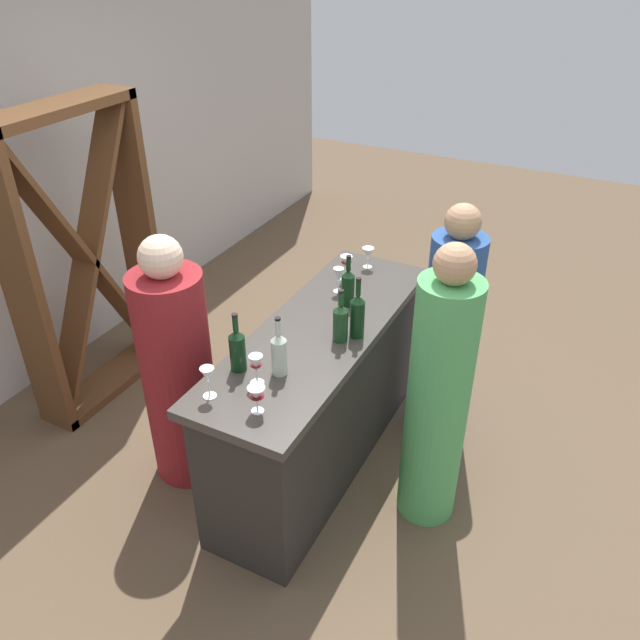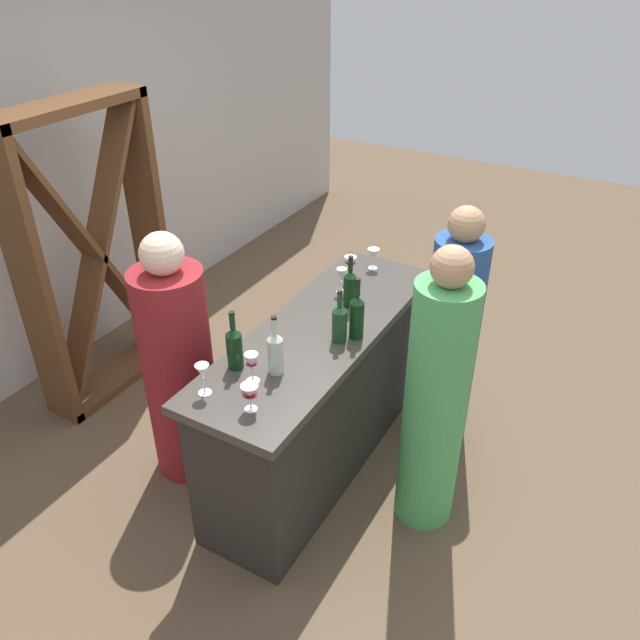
# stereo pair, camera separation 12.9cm
# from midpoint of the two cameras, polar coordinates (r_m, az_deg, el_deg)

# --- Properties ---
(ground_plane) EXTENTS (12.00, 12.00, 0.00)m
(ground_plane) POSITION_cam_midpoint_polar(r_m,az_deg,el_deg) (3.95, -0.95, -12.29)
(ground_plane) COLOR brown
(back_wall) EXTENTS (8.00, 0.10, 2.80)m
(back_wall) POSITION_cam_midpoint_polar(r_m,az_deg,el_deg) (4.54, -27.03, 11.15)
(back_wall) COLOR #BCB7B2
(back_wall) RESTS_ON ground
(bar_counter) EXTENTS (1.81, 0.59, 0.94)m
(bar_counter) POSITION_cam_midpoint_polar(r_m,az_deg,el_deg) (3.63, -1.02, -6.92)
(bar_counter) COLOR #2A2723
(bar_counter) RESTS_ON ground
(wine_rack) EXTENTS (1.03, 0.28, 1.92)m
(wine_rack) POSITION_cam_midpoint_polar(r_m,az_deg,el_deg) (4.29, -21.02, 4.99)
(wine_rack) COLOR brown
(wine_rack) RESTS_ON ground
(wine_bottle_leftmost_dark_green) EXTENTS (0.08, 0.08, 0.31)m
(wine_bottle_leftmost_dark_green) POSITION_cam_midpoint_polar(r_m,az_deg,el_deg) (3.03, -8.63, -2.58)
(wine_bottle_leftmost_dark_green) COLOR black
(wine_bottle_leftmost_dark_green) RESTS_ON bar_counter
(wine_bottle_second_left_clear_pale) EXTENTS (0.08, 0.08, 0.31)m
(wine_bottle_second_left_clear_pale) POSITION_cam_midpoint_polar(r_m,az_deg,el_deg) (2.98, -4.93, -2.95)
(wine_bottle_second_left_clear_pale) COLOR #B7C6B2
(wine_bottle_second_left_clear_pale) RESTS_ON bar_counter
(wine_bottle_center_olive_green) EXTENTS (0.08, 0.08, 0.29)m
(wine_bottle_center_olive_green) POSITION_cam_midpoint_polar(r_m,az_deg,el_deg) (3.21, 0.69, -0.15)
(wine_bottle_center_olive_green) COLOR #193D1E
(wine_bottle_center_olive_green) RESTS_ON bar_counter
(wine_bottle_second_right_dark_green) EXTENTS (0.08, 0.08, 0.34)m
(wine_bottle_second_right_dark_green) POSITION_cam_midpoint_polar(r_m,az_deg,el_deg) (3.23, 2.23, 0.49)
(wine_bottle_second_right_dark_green) COLOR black
(wine_bottle_second_right_dark_green) RESTS_ON bar_counter
(wine_bottle_rightmost_dark_green) EXTENTS (0.07, 0.07, 0.30)m
(wine_bottle_rightmost_dark_green) POSITION_cam_midpoint_polar(r_m,az_deg,el_deg) (3.51, 1.47, 3.01)
(wine_bottle_rightmost_dark_green) COLOR black
(wine_bottle_rightmost_dark_green) RESTS_ON bar_counter
(wine_glass_near_left) EXTENTS (0.08, 0.08, 0.13)m
(wine_glass_near_left) POSITION_cam_midpoint_polar(r_m,az_deg,el_deg) (2.78, -7.04, -6.70)
(wine_glass_near_left) COLOR white
(wine_glass_near_left) RESTS_ON bar_counter
(wine_glass_near_center) EXTENTS (0.07, 0.07, 0.15)m
(wine_glass_near_center) POSITION_cam_midpoint_polar(r_m,az_deg,el_deg) (2.93, -7.01, -4.04)
(wine_glass_near_center) COLOR white
(wine_glass_near_center) RESTS_ON bar_counter
(wine_glass_near_right) EXTENTS (0.07, 0.07, 0.13)m
(wine_glass_near_right) POSITION_cam_midpoint_polar(r_m,az_deg,el_deg) (3.93, 3.39, 5.97)
(wine_glass_near_right) COLOR white
(wine_glass_near_right) RESTS_ON bar_counter
(wine_glass_far_left) EXTENTS (0.06, 0.06, 0.15)m
(wine_glass_far_left) POSITION_cam_midpoint_polar(r_m,az_deg,el_deg) (3.64, 0.66, 4.01)
(wine_glass_far_left) COLOR white
(wine_glass_far_left) RESTS_ON bar_counter
(wine_glass_far_center) EXTENTS (0.07, 0.07, 0.16)m
(wine_glass_far_center) POSITION_cam_midpoint_polar(r_m,az_deg,el_deg) (3.77, 1.39, 5.14)
(wine_glass_far_center) COLOR white
(wine_glass_far_center) RESTS_ON bar_counter
(wine_glass_far_right) EXTENTS (0.07, 0.07, 0.16)m
(wine_glass_far_right) POSITION_cam_midpoint_polar(r_m,az_deg,el_deg) (2.88, -11.32, -4.96)
(wine_glass_far_right) COLOR white
(wine_glass_far_right) RESTS_ON bar_counter
(person_left_guest) EXTENTS (0.38, 0.38, 1.60)m
(person_left_guest) POSITION_cam_midpoint_polar(r_m,az_deg,el_deg) (3.22, 9.38, -7.12)
(person_left_guest) COLOR #4CA559
(person_left_guest) RESTS_ON ground
(person_center_guest) EXTENTS (0.40, 0.40, 1.53)m
(person_center_guest) POSITION_cam_midpoint_polar(r_m,az_deg,el_deg) (3.77, 10.48, -1.41)
(person_center_guest) COLOR #284C8C
(person_center_guest) RESTS_ON ground
(person_server_behind) EXTENTS (0.44, 0.44, 1.50)m
(person_server_behind) POSITION_cam_midpoint_polar(r_m,az_deg,el_deg) (3.56, -13.66, -4.68)
(person_server_behind) COLOR maroon
(person_server_behind) RESTS_ON ground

